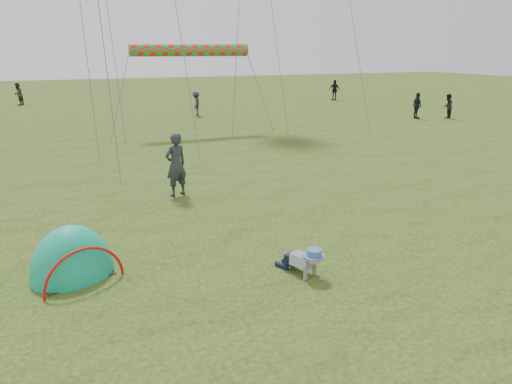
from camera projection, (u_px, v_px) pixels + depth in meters
name	position (u px, v px, depth m)	size (l,w,h in m)	color
ground	(240.00, 269.00, 9.30)	(140.00, 140.00, 0.00)	#1C3B0A
crawling_toddler	(304.00, 260.00, 9.02)	(0.56, 0.81, 0.62)	black
popup_tent	(74.00, 275.00, 9.05)	(1.61, 1.33, 2.08)	#009D61
standing_adult	(176.00, 165.00, 13.78)	(0.71, 0.46, 1.94)	#292B32
crowd_person_1	(18.00, 94.00, 37.13)	(0.87, 0.67, 1.78)	#392B21
crowd_person_2	(417.00, 106.00, 29.68)	(0.98, 0.41, 1.67)	black
crowd_person_3	(196.00, 104.00, 30.95)	(1.05, 0.60, 1.63)	#27272F
crowd_person_7	(448.00, 106.00, 29.86)	(0.77, 0.60, 1.58)	black
crowd_person_8	(334.00, 90.00, 40.89)	(1.05, 0.44, 1.78)	black
rainbow_tube_kite	(191.00, 50.00, 23.81)	(0.64, 0.64, 6.26)	red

